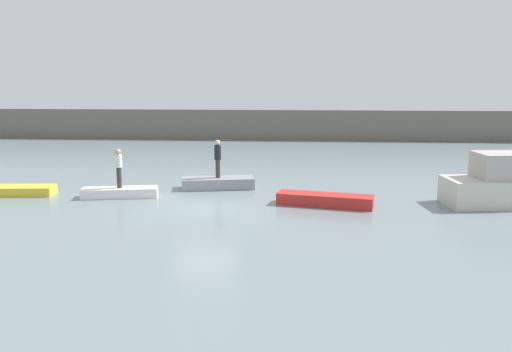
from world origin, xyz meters
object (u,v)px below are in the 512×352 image
person_white_shirt (119,166)px  person_dark_shirt (218,157)px  rowboat_grey (218,183)px  rowboat_yellow (22,190)px  rowboat_white (120,192)px  rowboat_red (325,200)px  motorboat (508,185)px

person_white_shirt → person_dark_shirt: bearing=27.7°
rowboat_grey → person_white_shirt: (-4.08, -2.14, 1.14)m
rowboat_yellow → rowboat_grey: size_ratio=0.83×
rowboat_grey → person_dark_shirt: 1.28m
rowboat_white → person_dark_shirt: person_dark_shirt is taller
rowboat_red → person_white_shirt: bearing=-173.8°
rowboat_red → person_dark_shirt: 5.94m
motorboat → rowboat_yellow: size_ratio=1.96×
rowboat_grey → person_white_shirt: person_white_shirt is taller
rowboat_grey → person_dark_shirt: bearing=-102.1°
rowboat_white → rowboat_yellow: bearing=167.3°
rowboat_white → motorboat: bearing=-11.4°
person_dark_shirt → rowboat_yellow: bearing=-167.2°
rowboat_red → motorboat: bearing=17.6°
person_white_shirt → motorboat: bearing=-1.0°
motorboat → rowboat_white: motorboat is taller
rowboat_red → person_white_shirt: 9.10m
motorboat → person_white_shirt: bearing=179.0°
rowboat_white → rowboat_red: (8.97, -0.98, 0.04)m
rowboat_yellow → rowboat_grey: (8.65, 1.96, 0.06)m
motorboat → rowboat_grey: motorboat is taller
person_white_shirt → person_dark_shirt: 4.62m
rowboat_grey → rowboat_red: size_ratio=0.86×
rowboat_yellow → person_dark_shirt: (8.65, 1.96, 1.34)m
rowboat_grey → rowboat_red: rowboat_grey is taller
rowboat_grey → rowboat_red: (4.88, -3.13, -0.01)m
motorboat → rowboat_yellow: (-21.11, 0.49, -0.64)m
motorboat → rowboat_white: bearing=179.0°
rowboat_yellow → rowboat_white: 4.57m
motorboat → person_dark_shirt: person_dark_shirt is taller
rowboat_yellow → rowboat_red: size_ratio=0.72×
rowboat_white → person_white_shirt: (0.00, 0.00, 1.19)m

